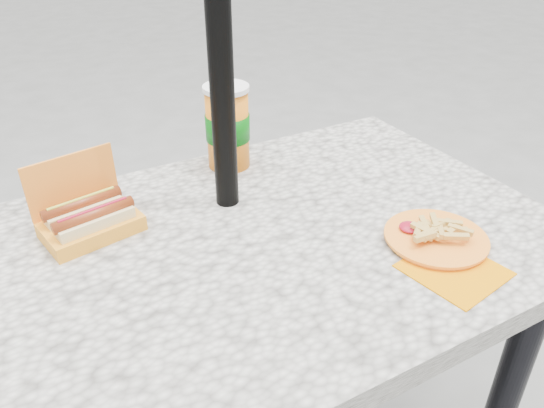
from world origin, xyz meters
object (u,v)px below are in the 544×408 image
fries_plate (437,239)px  soda_cup (228,127)px  umbrella_pole (220,42)px  hotdog_box (89,218)px

fries_plate → soda_cup: 0.55m
umbrella_pole → fries_plate: (0.29, -0.35, -0.34)m
umbrella_pole → soda_cup: umbrella_pole is taller
umbrella_pole → hotdog_box: size_ratio=10.80×
fries_plate → soda_cup: (-0.21, 0.51, 0.09)m
fries_plate → soda_cup: size_ratio=1.35×
umbrella_pole → soda_cup: (0.08, 0.16, -0.25)m
soda_cup → hotdog_box: bearing=-160.0°
umbrella_pole → fries_plate: size_ratio=7.98×
umbrella_pole → hotdog_box: umbrella_pole is taller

